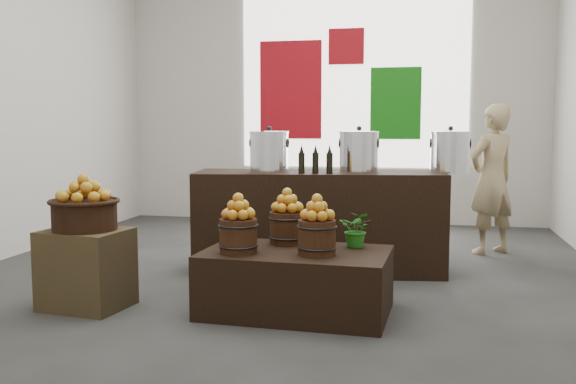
% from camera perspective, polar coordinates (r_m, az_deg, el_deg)
% --- Properties ---
extents(ground, '(7.00, 7.00, 0.00)m').
position_cam_1_polar(ground, '(6.00, -0.82, -7.56)').
color(ground, '#393937').
rests_on(ground, ground).
extents(back_wall, '(6.00, 0.04, 4.00)m').
position_cam_1_polar(back_wall, '(9.30, 3.95, 9.67)').
color(back_wall, '#BCB6AD').
rests_on(back_wall, ground).
extents(back_opening, '(3.20, 0.02, 2.40)m').
position_cam_1_polar(back_opening, '(9.24, 5.81, 9.68)').
color(back_opening, white).
rests_on(back_opening, back_wall).
extents(deco_red_left, '(0.90, 0.04, 1.40)m').
position_cam_1_polar(deco_red_left, '(9.36, 0.24, 9.05)').
color(deco_red_left, maroon).
rests_on(deco_red_left, back_wall).
extents(deco_green_right, '(0.70, 0.04, 1.00)m').
position_cam_1_polar(deco_green_right, '(9.17, 9.54, 7.78)').
color(deco_green_right, '#136910').
rests_on(deco_green_right, back_wall).
extents(deco_red_upper, '(0.50, 0.04, 0.50)m').
position_cam_1_polar(deco_red_upper, '(9.29, 5.21, 12.76)').
color(deco_red_upper, maroon).
rests_on(deco_red_upper, back_wall).
extents(crate, '(0.67, 0.58, 0.61)m').
position_cam_1_polar(crate, '(5.20, -17.49, -6.53)').
color(crate, brown).
rests_on(crate, ground).
extents(wicker_basket, '(0.49, 0.49, 0.22)m').
position_cam_1_polar(wicker_basket, '(5.13, -17.64, -2.01)').
color(wicker_basket, black).
rests_on(wicker_basket, crate).
extents(apples_in_basket, '(0.38, 0.38, 0.20)m').
position_cam_1_polar(apples_in_basket, '(5.11, -17.71, 0.35)').
color(apples_in_basket, '#A50512').
rests_on(apples_in_basket, wicker_basket).
extents(display_table, '(1.41, 0.91, 0.47)m').
position_cam_1_polar(display_table, '(4.84, 0.74, -7.99)').
color(display_table, black).
rests_on(display_table, ground).
extents(apple_bucket_front_left, '(0.27, 0.27, 0.25)m').
position_cam_1_polar(apple_bucket_front_left, '(4.70, -4.44, -3.92)').
color(apple_bucket_front_left, '#3E2210').
rests_on(apple_bucket_front_left, display_table).
extents(apples_in_bucket_front_left, '(0.21, 0.21, 0.18)m').
position_cam_1_polar(apples_in_bucket_front_left, '(4.67, -4.46, -1.28)').
color(apples_in_bucket_front_left, '#A50512').
rests_on(apples_in_bucket_front_left, apple_bucket_front_left).
extents(apple_bucket_front_right, '(0.27, 0.27, 0.25)m').
position_cam_1_polar(apple_bucket_front_right, '(4.63, 2.59, -4.06)').
color(apple_bucket_front_right, '#3E2210').
rests_on(apple_bucket_front_right, display_table).
extents(apples_in_bucket_front_right, '(0.21, 0.21, 0.18)m').
position_cam_1_polar(apples_in_bucket_front_right, '(4.60, 2.60, -1.38)').
color(apples_in_bucket_front_right, '#A50512').
rests_on(apples_in_bucket_front_right, apple_bucket_front_right).
extents(apple_bucket_rear, '(0.27, 0.27, 0.25)m').
position_cam_1_polar(apple_bucket_rear, '(5.04, -0.08, -3.22)').
color(apple_bucket_rear, '#3E2210').
rests_on(apple_bucket_rear, display_table).
extents(apples_in_bucket_rear, '(0.21, 0.21, 0.18)m').
position_cam_1_polar(apples_in_bucket_rear, '(5.01, -0.08, -0.75)').
color(apples_in_bucket_rear, '#A50512').
rests_on(apples_in_bucket_rear, apple_bucket_rear).
extents(herb_garnish_right, '(0.29, 0.26, 0.28)m').
position_cam_1_polar(herb_garnish_right, '(4.92, 6.14, -3.31)').
color(herb_garnish_right, '#1C6916').
rests_on(herb_garnish_right, display_table).
extents(herb_garnish_left, '(0.16, 0.14, 0.25)m').
position_cam_1_polar(herb_garnish_left, '(5.12, -5.40, -3.11)').
color(herb_garnish_left, '#1C6916').
rests_on(herb_garnish_left, display_table).
extents(counter, '(2.43, 1.08, 0.96)m').
position_cam_1_polar(counter, '(6.18, 2.77, -2.63)').
color(counter, black).
rests_on(counter, ground).
extents(stock_pot_left, '(0.36, 0.36, 0.36)m').
position_cam_1_polar(stock_pot_left, '(6.14, -1.69, 3.53)').
color(stock_pot_left, silver).
rests_on(stock_pot_left, counter).
extents(stock_pot_center, '(0.36, 0.36, 0.36)m').
position_cam_1_polar(stock_pot_center, '(6.12, 6.31, 3.49)').
color(stock_pot_center, silver).
rests_on(stock_pot_center, counter).
extents(stock_pot_right, '(0.36, 0.36, 0.36)m').
position_cam_1_polar(stock_pot_right, '(6.22, 14.21, 3.38)').
color(stock_pot_right, silver).
rests_on(stock_pot_right, counter).
extents(oil_cruets, '(0.26, 0.10, 0.27)m').
position_cam_1_polar(oil_cruets, '(5.88, 2.77, 2.95)').
color(oil_cruets, black).
rests_on(oil_cruets, counter).
extents(shopper, '(0.71, 0.68, 1.63)m').
position_cam_1_polar(shopper, '(7.29, 17.66, 1.07)').
color(shopper, tan).
rests_on(shopper, ground).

